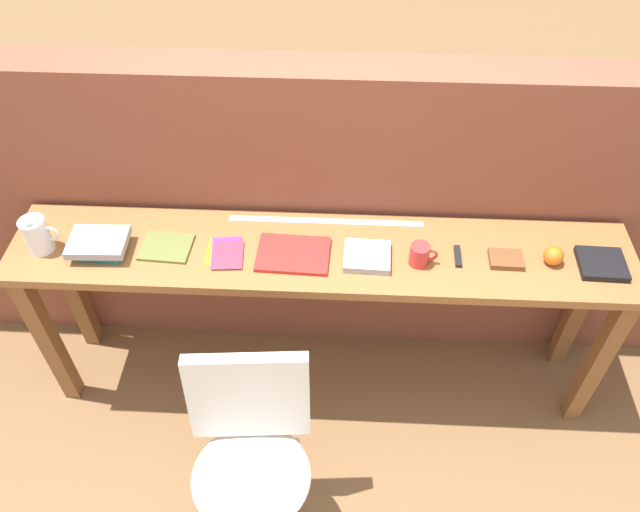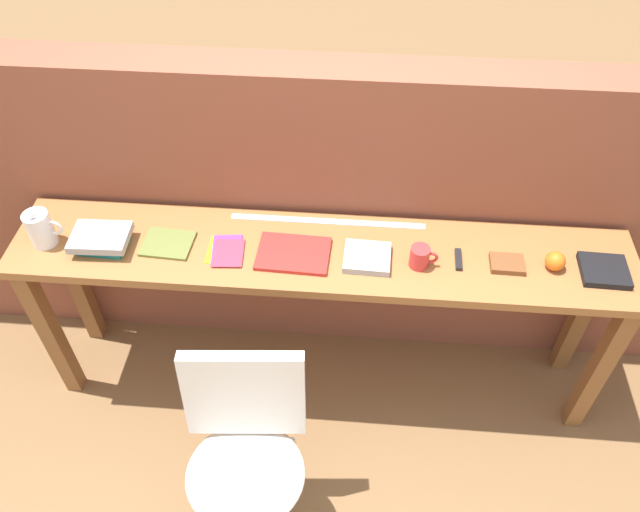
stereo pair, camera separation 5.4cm
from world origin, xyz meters
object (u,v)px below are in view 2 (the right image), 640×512
at_px(sports_ball_small, 555,261).
at_px(book_repair_rightmost, 604,271).
at_px(book_stack_leftmost, 101,240).
at_px(book_open_centre, 293,254).
at_px(magazine_cycling, 168,244).
at_px(leather_journal_brown, 507,264).
at_px(pamphlet_pile_colourful, 226,251).
at_px(chair_white_moulded, 245,447).
at_px(multitool_folded, 458,259).
at_px(mug, 420,257).
at_px(pitcher_white, 41,228).

relative_size(sports_ball_small, book_repair_rightmost, 0.43).
distance_m(book_stack_leftmost, book_open_centre, 0.76).
height_order(magazine_cycling, leather_journal_brown, leather_journal_brown).
bearing_deg(magazine_cycling, leather_journal_brown, 3.12).
distance_m(magazine_cycling, pamphlet_pile_colourful, 0.24).
height_order(book_open_centre, sports_ball_small, sports_ball_small).
relative_size(pamphlet_pile_colourful, sports_ball_small, 2.47).
relative_size(chair_white_moulded, pamphlet_pile_colourful, 4.70).
height_order(book_stack_leftmost, multitool_folded, book_stack_leftmost).
xyz_separation_m(chair_white_moulded, mug, (0.61, 0.63, 0.40)).
height_order(book_open_centre, mug, mug).
bearing_deg(sports_ball_small, multitool_folded, 178.66).
relative_size(pitcher_white, book_stack_leftmost, 0.80).
distance_m(magazine_cycling, mug, 1.00).
bearing_deg(chair_white_moulded, book_open_centre, 79.74).
relative_size(magazine_cycling, mug, 1.78).
height_order(chair_white_moulded, magazine_cycling, magazine_cycling).
bearing_deg(magazine_cycling, pamphlet_pile_colourful, -1.01).
bearing_deg(mug, leather_journal_brown, 3.82).
bearing_deg(pamphlet_pile_colourful, multitool_folded, 1.39).
bearing_deg(magazine_cycling, chair_white_moulded, -55.94).
xyz_separation_m(pamphlet_pile_colourful, sports_ball_small, (1.28, 0.01, 0.03)).
height_order(book_open_centre, book_repair_rightmost, book_repair_rightmost).
distance_m(book_stack_leftmost, pamphlet_pile_colourful, 0.50).
distance_m(book_stack_leftmost, mug, 1.26).
xyz_separation_m(chair_white_moulded, book_stack_leftmost, (-0.65, 0.63, 0.39)).
bearing_deg(chair_white_moulded, book_repair_rightmost, 26.15).
height_order(pitcher_white, magazine_cycling, pitcher_white).
bearing_deg(sports_ball_small, book_repair_rightmost, -3.65).
bearing_deg(book_stack_leftmost, multitool_folded, 1.29).
xyz_separation_m(mug, leather_journal_brown, (0.34, 0.02, -0.03)).
distance_m(book_open_centre, book_repair_rightmost, 1.20).
relative_size(magazine_cycling, book_open_centre, 0.69).
bearing_deg(leather_journal_brown, book_stack_leftmost, -178.06).
distance_m(chair_white_moulded, book_open_centre, 0.75).
relative_size(book_stack_leftmost, magazine_cycling, 1.18).
relative_size(book_stack_leftmost, pamphlet_pile_colourful, 1.21).
bearing_deg(book_repair_rightmost, book_stack_leftmost, -177.95).
height_order(chair_white_moulded, book_open_centre, book_open_centre).
distance_m(book_stack_leftmost, sports_ball_small, 1.77).
bearing_deg(book_repair_rightmost, pitcher_white, -178.04).
bearing_deg(leather_journal_brown, magazine_cycling, -179.13).
bearing_deg(multitool_folded, magazine_cycling, -179.83).
xyz_separation_m(multitool_folded, sports_ball_small, (0.36, -0.01, 0.03)).
distance_m(chair_white_moulded, pamphlet_pile_colourful, 0.75).
bearing_deg(book_stack_leftmost, magazine_cycling, 6.32).
xyz_separation_m(pitcher_white, mug, (1.49, -0.00, -0.03)).
distance_m(chair_white_moulded, multitool_folded, 1.08).
height_order(pitcher_white, sports_ball_small, pitcher_white).
xyz_separation_m(pamphlet_pile_colourful, book_repair_rightmost, (1.47, 0.00, 0.01)).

